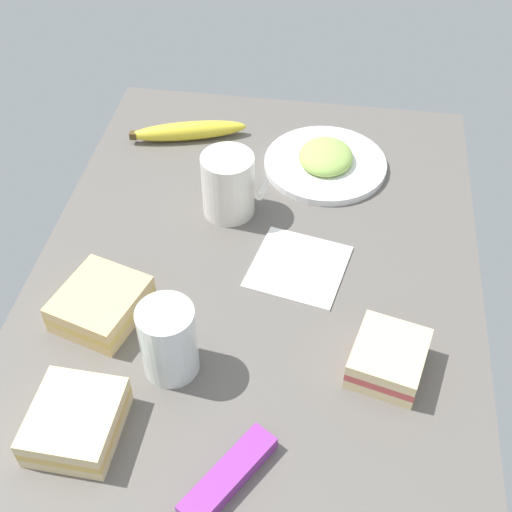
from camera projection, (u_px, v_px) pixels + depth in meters
tabletop at (256, 275)px, 98.34cm from camera, size 90.00×64.00×2.00cm
plate_of_food at (325, 161)px, 113.68cm from camera, size 20.56×20.56×4.06cm
coffee_mug_black at (228, 184)px, 103.05cm from camera, size 8.07×10.35×10.30cm
sandwich_main at (388, 358)px, 84.09cm from camera, size 11.33×10.62×4.40cm
sandwich_side at (76, 422)px, 77.86cm from camera, size 11.23×10.17×4.40cm
sandwich_extra at (101, 304)px, 90.31cm from camera, size 13.69×12.93×4.40cm
glass_of_milk at (169, 344)px, 82.73cm from camera, size 7.06×7.06×10.52cm
banana at (188, 131)px, 119.07cm from camera, size 8.91×20.40×3.26cm
snack_bar at (229, 476)px, 74.48cm from camera, size 12.93×9.74×2.00cm
paper_napkin at (298, 267)px, 97.98cm from camera, size 15.35×15.35×0.30cm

